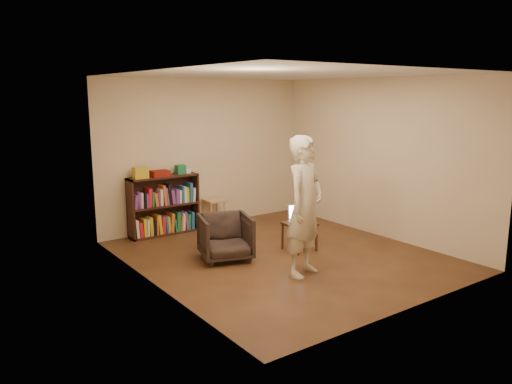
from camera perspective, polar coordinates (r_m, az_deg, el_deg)
floor at (r=7.39m, az=3.08°, el=-7.29°), size 4.50×4.50×0.00m
ceiling at (r=7.02m, az=3.30°, el=13.29°), size 4.50×4.50×0.00m
wall_back at (r=8.94m, az=-5.89°, el=4.43°), size 4.00×0.00×4.00m
wall_left at (r=6.06m, az=-11.75°, el=1.07°), size 0.00×4.50×4.50m
wall_right at (r=8.48m, az=13.82°, el=3.80°), size 0.00×4.50×4.50m
bookshelf at (r=8.54m, az=-10.51°, el=-1.87°), size 1.20×0.30×1.00m
box_yellow at (r=8.23m, az=-13.05°, el=2.16°), size 0.24×0.18×0.18m
red_cloth at (r=8.37m, az=-10.92°, el=2.10°), size 0.30×0.22×0.10m
box_green at (r=8.58m, az=-8.62°, el=2.57°), size 0.16×0.16×0.15m
box_white at (r=8.65m, az=-7.86°, el=2.41°), size 0.10×0.10×0.08m
stool at (r=8.93m, az=-4.82°, el=-1.43°), size 0.34×0.34×0.49m
armchair at (r=7.15m, az=-3.51°, el=-5.19°), size 0.88×0.89×0.65m
side_table at (r=7.57m, az=5.00°, el=-4.04°), size 0.42×0.42×0.43m
laptop at (r=7.61m, az=5.03°, el=-2.96°), size 0.44×0.43×0.25m
person at (r=6.44m, az=5.59°, el=-1.65°), size 0.78×0.64×1.83m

